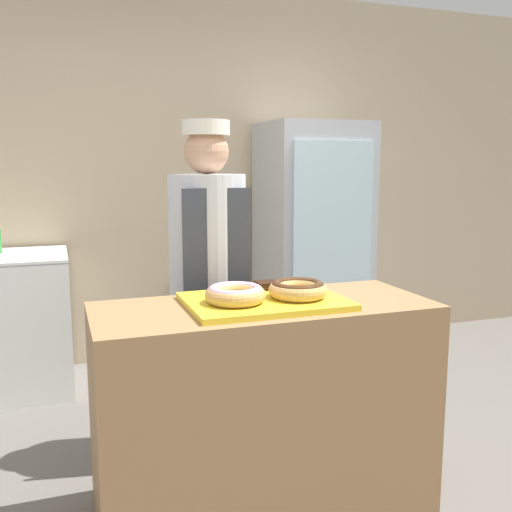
{
  "coord_description": "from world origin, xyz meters",
  "views": [
    {
      "loc": [
        -0.77,
        -2.08,
        1.43
      ],
      "look_at": [
        0.0,
        0.1,
        1.06
      ],
      "focal_mm": 40.0,
      "sensor_mm": 36.0,
      "label": 1
    }
  ],
  "objects": [
    {
      "name": "ground_plane",
      "position": [
        0.0,
        0.0,
        0.0
      ],
      "size": [
        14.0,
        14.0,
        0.0
      ],
      "primitive_type": "plane",
      "color": "#66605B"
    },
    {
      "name": "wall_back",
      "position": [
        0.0,
        2.13,
        1.35
      ],
      "size": [
        8.0,
        0.06,
        2.7
      ],
      "color": "tan",
      "rests_on": "ground_plane"
    },
    {
      "name": "display_counter",
      "position": [
        0.0,
        0.0,
        0.44
      ],
      "size": [
        1.35,
        0.56,
        0.88
      ],
      "color": "#997047",
      "rests_on": "ground_plane"
    },
    {
      "name": "serving_tray",
      "position": [
        0.0,
        0.0,
        0.89
      ],
      "size": [
        0.62,
        0.46,
        0.02
      ],
      "color": "yellow",
      "rests_on": "display_counter"
    },
    {
      "name": "donut_light_glaze",
      "position": [
        -0.13,
        -0.03,
        0.94
      ],
      "size": [
        0.24,
        0.24,
        0.07
      ],
      "color": "tan",
      "rests_on": "serving_tray"
    },
    {
      "name": "donut_chocolate_glaze",
      "position": [
        0.13,
        -0.03,
        0.94
      ],
      "size": [
        0.24,
        0.24,
        0.07
      ],
      "color": "tan",
      "rests_on": "serving_tray"
    },
    {
      "name": "brownie_back_left",
      "position": [
        -0.07,
        0.16,
        0.92
      ],
      "size": [
        0.09,
        0.09,
        0.03
      ],
      "color": "black",
      "rests_on": "serving_tray"
    },
    {
      "name": "brownie_back_right",
      "position": [
        0.07,
        0.16,
        0.92
      ],
      "size": [
        0.09,
        0.09,
        0.03
      ],
      "color": "black",
      "rests_on": "serving_tray"
    },
    {
      "name": "baker_person",
      "position": [
        -0.08,
        0.59,
        0.86
      ],
      "size": [
        0.37,
        0.37,
        1.64
      ],
      "color": "#4C4C51",
      "rests_on": "ground_plane"
    },
    {
      "name": "beverage_fridge",
      "position": [
        1.02,
        1.73,
        0.87
      ],
      "size": [
        0.72,
        0.66,
        1.73
      ],
      "color": "#ADB2B7",
      "rests_on": "ground_plane"
    }
  ]
}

